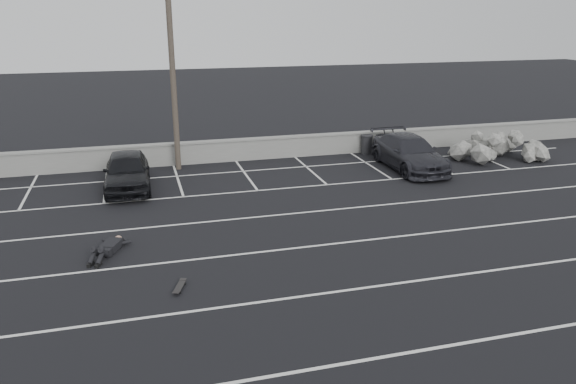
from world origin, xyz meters
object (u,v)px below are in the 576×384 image
object	(u,v)px
car_left	(127,171)
skateboard	(179,287)
car_right	(409,153)
riprap_pile	(498,150)
person	(111,242)
trash_bin	(367,144)
utility_pole	(172,63)

from	to	relation	value
car_left	skateboard	xyz separation A→B (m)	(1.23, -9.45, -0.69)
car_right	skateboard	bearing A→B (deg)	-140.15
riprap_pile	person	size ratio (longest dim) A/B	1.73
skateboard	riprap_pile	bearing A→B (deg)	49.98
trash_bin	utility_pole	bearing A→B (deg)	-177.61
trash_bin	car_left	bearing A→B (deg)	-166.22
car_right	utility_pole	bearing A→B (deg)	165.84
trash_bin	person	xyz separation A→B (m)	(-12.37, -9.20, -0.24)
car_right	car_left	bearing A→B (deg)	179.64
person	skateboard	world-z (taller)	person
car_left	trash_bin	xyz separation A→B (m)	(11.82, 2.90, -0.27)
trash_bin	skateboard	world-z (taller)	trash_bin
car_left	person	bearing A→B (deg)	-93.98
person	trash_bin	bearing A→B (deg)	59.38
person	skateboard	xyz separation A→B (m)	(1.78, -3.15, -0.18)
car_left	utility_pole	size ratio (longest dim) A/B	0.47
utility_pole	person	bearing A→B (deg)	-107.67
skateboard	utility_pole	bearing A→B (deg)	104.80
person	skateboard	distance (m)	3.62
trash_bin	riprap_pile	distance (m)	6.46
utility_pole	riprap_pile	size ratio (longest dim) A/B	2.05
car_left	riprap_pile	world-z (taller)	car_left
person	riprap_pile	bearing A→B (deg)	42.22
utility_pole	person	xyz separation A→B (m)	(-2.80, -8.80, -4.57)
person	skateboard	bearing A→B (deg)	-37.81
car_left	skateboard	bearing A→B (deg)	-81.61
person	car_right	bearing A→B (deg)	47.41
utility_pole	skateboard	xyz separation A→B (m)	(-1.03, -11.95, -4.75)
utility_pole	trash_bin	bearing A→B (deg)	2.39
utility_pole	skateboard	size ratio (longest dim) A/B	13.22
riprap_pile	person	xyz separation A→B (m)	(-18.20, -6.44, -0.18)
riprap_pile	skateboard	distance (m)	19.02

